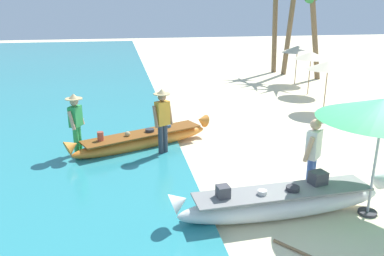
% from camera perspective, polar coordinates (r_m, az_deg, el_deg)
% --- Properties ---
extents(ground_plane, '(80.00, 80.00, 0.00)m').
position_cam_1_polar(ground_plane, '(8.88, 20.68, -10.00)').
color(ground_plane, beige).
extents(boat_white_foreground, '(4.46, 0.88, 0.83)m').
position_cam_1_polar(boat_white_foreground, '(7.84, 13.07, -10.50)').
color(boat_white_foreground, white).
rests_on(boat_white_foreground, ground).
extents(boat_orange_midground, '(4.24, 2.25, 0.74)m').
position_cam_1_polar(boat_orange_midground, '(11.14, -7.10, -1.73)').
color(boat_orange_midground, orange).
rests_on(boat_orange_midground, ground).
extents(person_vendor_hatted, '(0.58, 0.46, 1.85)m').
position_cam_1_polar(person_vendor_hatted, '(10.33, -4.33, 1.47)').
color(person_vendor_hatted, '#333842').
rests_on(person_vendor_hatted, ground).
extents(person_tourist_customer, '(0.54, 0.52, 1.75)m').
position_cam_1_polar(person_tourist_customer, '(8.44, 17.20, -3.69)').
color(person_tourist_customer, '#3D5BA8').
rests_on(person_tourist_customer, ground).
extents(person_vendor_assistant, '(0.44, 0.58, 1.74)m').
position_cam_1_polar(person_vendor_assistant, '(10.68, -16.59, 0.98)').
color(person_vendor_assistant, green).
rests_on(person_vendor_assistant, ground).
extents(patio_umbrella_large, '(2.36, 2.36, 2.34)m').
position_cam_1_polar(patio_umbrella_large, '(7.86, 26.15, 2.47)').
color(patio_umbrella_large, '#B7B7BC').
rests_on(patio_umbrella_large, ground).
extents(parasol_row_0, '(1.60, 1.60, 1.91)m').
position_cam_1_polar(parasol_row_0, '(15.54, 19.25, 8.63)').
color(parasol_row_0, '#8E6B47').
rests_on(parasol_row_0, ground).
extents(parasol_row_1, '(1.60, 1.60, 1.91)m').
position_cam_1_polar(parasol_row_1, '(18.28, 16.99, 10.10)').
color(parasol_row_1, '#8E6B47').
rests_on(parasol_row_1, ground).
extents(parasol_row_2, '(1.60, 1.60, 1.91)m').
position_cam_1_polar(parasol_row_2, '(20.63, 15.14, 11.06)').
color(parasol_row_2, '#8E6B47').
rests_on(parasol_row_2, ground).
extents(palm_tree_tall_inland, '(2.57, 2.39, 5.15)m').
position_cam_1_polar(palm_tree_tall_inland, '(23.74, 12.14, 17.74)').
color(palm_tree_tall_inland, brown).
rests_on(palm_tree_tall_inland, ground).
extents(palm_tree_mid_cluster, '(2.56, 2.64, 5.04)m').
position_cam_1_polar(palm_tree_mid_cluster, '(21.76, 17.07, 17.39)').
color(palm_tree_mid_cluster, brown).
rests_on(palm_tree_mid_cluster, ground).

